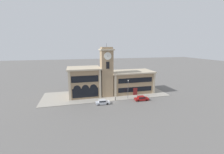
{
  "coord_description": "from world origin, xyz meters",
  "views": [
    {
      "loc": [
        -10.21,
        -41.87,
        16.7
      ],
      "look_at": [
        1.37,
        3.53,
        6.83
      ],
      "focal_mm": 24.0,
      "sensor_mm": 36.0,
      "label": 1
    }
  ],
  "objects": [
    {
      "name": "parked_car_near",
      "position": [
        -2.79,
        -1.58,
        0.69
      ],
      "size": [
        4.11,
        1.88,
        1.33
      ],
      "rotation": [
        0.0,
        0.0,
        -0.04
      ],
      "color": "#B2B7C1",
      "rests_on": "ground_plane"
    },
    {
      "name": "ground_plane",
      "position": [
        0.0,
        0.0,
        0.0
      ],
      "size": [
        300.0,
        300.0,
        0.0
      ],
      "primitive_type": "plane",
      "color": "#605E5B"
    },
    {
      "name": "street_lamp",
      "position": [
        5.83,
        0.64,
        4.13
      ],
      "size": [
        0.36,
        0.36,
        6.12
      ],
      "color": "#4C4C51",
      "rests_on": "sidewalk_kerb"
    },
    {
      "name": "clock_tower",
      "position": [
        0.0,
        5.39,
        8.19
      ],
      "size": [
        4.43,
        4.43,
        17.45
      ],
      "color": "#937A5B",
      "rests_on": "ground_plane"
    },
    {
      "name": "town_hall_right_wing",
      "position": [
        9.51,
        7.48,
        3.92
      ],
      "size": [
        15.4,
        8.66,
        7.79
      ],
      "color": "#937A5B",
      "rests_on": "ground_plane"
    },
    {
      "name": "parked_car_mid",
      "position": [
        9.43,
        -1.58,
        0.71
      ],
      "size": [
        4.33,
        1.95,
        1.38
      ],
      "rotation": [
        0.0,
        0.0,
        -0.04
      ],
      "color": "maroon",
      "rests_on": "ground_plane"
    },
    {
      "name": "bollard",
      "position": [
        1.61,
        0.28,
        0.67
      ],
      "size": [
        0.18,
        0.18,
        1.06
      ],
      "color": "black",
      "rests_on": "sidewalk_kerb"
    },
    {
      "name": "sidewalk_kerb",
      "position": [
        0.0,
        6.74,
        0.07
      ],
      "size": [
        41.73,
        13.49,
        0.15
      ],
      "color": "gray",
      "rests_on": "ground_plane"
    },
    {
      "name": "town_hall_left_wing",
      "position": [
        -7.18,
        7.47,
        4.86
      ],
      "size": [
        10.74,
        8.66,
        9.66
      ],
      "color": "#937A5B",
      "rests_on": "ground_plane"
    }
  ]
}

